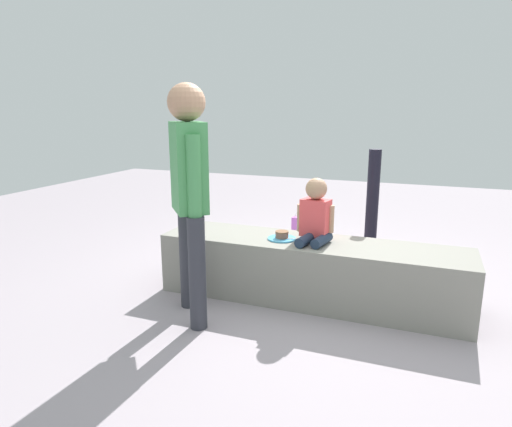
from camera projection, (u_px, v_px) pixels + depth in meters
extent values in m
plane|color=#9A8E96|center=(310.00, 299.00, 3.51)|extent=(12.00, 12.00, 0.00)
cube|color=gray|center=(310.00, 271.00, 3.46)|extent=(2.34, 0.54, 0.47)
cylinder|color=#202E46|center=(306.00, 239.00, 3.32)|extent=(0.12, 0.26, 0.08)
cylinder|color=#202E46|center=(322.00, 240.00, 3.30)|extent=(0.12, 0.26, 0.08)
cube|color=#ED494C|center=(315.00, 218.00, 3.39)|extent=(0.23, 0.17, 0.28)
sphere|color=tan|center=(316.00, 189.00, 3.33)|extent=(0.16, 0.16, 0.16)
cylinder|color=tan|center=(300.00, 218.00, 3.41)|extent=(0.05, 0.05, 0.21)
cylinder|color=tan|center=(331.00, 219.00, 3.37)|extent=(0.05, 0.05, 0.21)
cylinder|color=#2E3038|center=(197.00, 274.00, 2.98)|extent=(0.12, 0.12, 0.78)
cylinder|color=#2E3038|center=(187.00, 257.00, 3.31)|extent=(0.12, 0.12, 0.78)
cube|color=#459453|center=(189.00, 167.00, 2.99)|extent=(0.37, 0.38, 0.60)
sphere|color=tan|center=(186.00, 102.00, 2.89)|extent=(0.25, 0.25, 0.25)
cylinder|color=#459453|center=(194.00, 179.00, 2.84)|extent=(0.09, 0.09, 0.56)
cylinder|color=#459453|center=(184.00, 172.00, 3.16)|extent=(0.09, 0.09, 0.56)
cylinder|color=#4CA5D8|center=(282.00, 238.00, 3.46)|extent=(0.22, 0.22, 0.01)
cylinder|color=brown|center=(282.00, 235.00, 3.45)|extent=(0.10, 0.10, 0.04)
cylinder|color=brown|center=(282.00, 232.00, 3.45)|extent=(0.10, 0.10, 0.01)
cube|color=silver|center=(289.00, 239.00, 3.43)|extent=(0.11, 0.04, 0.00)
cube|color=#B259BF|center=(304.00, 233.00, 4.74)|extent=(0.26, 0.09, 0.34)
torus|color=white|center=(299.00, 217.00, 4.73)|extent=(0.10, 0.01, 0.10)
torus|color=white|center=(310.00, 218.00, 4.69)|extent=(0.10, 0.01, 0.10)
cylinder|color=black|center=(368.00, 268.00, 4.15)|extent=(0.36, 0.36, 0.04)
cylinder|color=black|center=(372.00, 209.00, 4.03)|extent=(0.11, 0.11, 1.07)
cylinder|color=silver|center=(320.00, 253.00, 4.40)|extent=(0.06, 0.06, 0.14)
cone|color=silver|center=(320.00, 245.00, 4.39)|extent=(0.06, 0.06, 0.03)
cylinder|color=blue|center=(320.00, 243.00, 4.38)|extent=(0.03, 0.03, 0.01)
cylinder|color=silver|center=(288.00, 265.00, 4.05)|extent=(0.07, 0.07, 0.16)
cone|color=silver|center=(288.00, 255.00, 4.03)|extent=(0.06, 0.06, 0.03)
cylinder|color=white|center=(288.00, 252.00, 4.02)|extent=(0.03, 0.03, 0.02)
cylinder|color=red|center=(270.00, 240.00, 4.92)|extent=(0.08, 0.08, 0.10)
cube|color=white|center=(254.00, 254.00, 4.37)|extent=(0.38, 0.39, 0.15)
cube|color=black|center=(436.00, 272.00, 3.75)|extent=(0.32, 0.15, 0.24)
torus|color=black|center=(437.00, 259.00, 3.72)|extent=(0.24, 0.01, 0.24)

